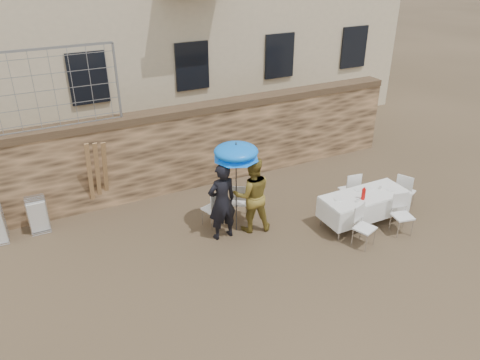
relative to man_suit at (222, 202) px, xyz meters
name	(u,v)px	position (x,y,z in m)	size (l,w,h in m)	color
ground	(273,297)	(0.01, -2.28, -0.92)	(80.00, 80.00, 0.00)	brown
stone_wall	(179,150)	(0.01, 2.72, 0.18)	(13.00, 0.50, 2.20)	brown
chain_link_fence	(45,91)	(-2.99, 2.72, 2.18)	(3.20, 0.06, 1.80)	gray
man_suit	(222,202)	(0.00, 0.00, 0.00)	(0.67, 0.44, 1.84)	black
woman_dress	(252,195)	(0.75, 0.00, -0.01)	(0.88, 0.69, 1.82)	#B39436
umbrella	(236,154)	(0.40, 0.10, 1.03)	(1.01, 1.01, 2.06)	#3F3F44
couple_chair_left	(212,207)	(0.00, 0.55, -0.44)	(0.48, 0.48, 0.96)	white
couple_chair_right	(239,201)	(0.70, 0.55, -0.44)	(0.48, 0.48, 0.96)	white
banquet_table	(365,196)	(3.23, -0.96, -0.19)	(2.10, 0.85, 0.78)	white
soda_bottle	(363,194)	(3.03, -1.11, -0.01)	(0.09, 0.09, 0.26)	red
table_chair_front_left	(365,227)	(2.63, -1.71, -0.44)	(0.48, 0.48, 0.96)	white
table_chair_front_right	(403,215)	(3.73, -1.71, -0.44)	(0.48, 0.48, 0.96)	white
table_chair_back	(349,189)	(3.43, -0.16, -0.44)	(0.48, 0.48, 0.96)	white
table_chair_side	(405,191)	(4.63, -0.86, -0.44)	(0.48, 0.48, 0.96)	white
chair_stack_right	(37,211)	(-3.69, 2.25, -0.46)	(0.46, 0.47, 0.92)	white
wood_planks	(103,175)	(-2.09, 2.32, 0.08)	(0.70, 0.20, 2.00)	#A37749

